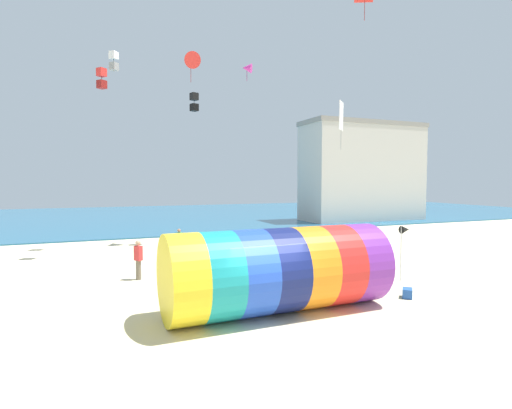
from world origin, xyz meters
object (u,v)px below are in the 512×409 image
Objects in this scene: bystander_near_water at (179,242)px; kite_handler at (375,270)px; kite_red_box at (102,78)px; beach_flag at (405,232)px; kite_white_box at (114,61)px; giant_inflatable_tube at (278,270)px; bystander_mid_beach at (138,259)px; kite_white_diamond at (341,116)px; kite_magenta_delta at (247,68)px; cooler_box at (407,293)px; kite_black_box at (194,102)px; kite_red_delta at (191,60)px.

kite_handler is at bearing -61.96° from bystander_near_water.
bystander_near_water is (4.19, -0.91, -9.61)m from kite_red_box.
kite_white_box is at bearing 129.82° from beach_flag.
giant_inflatable_tube is 4.33× the size of bystander_mid_beach.
giant_inflatable_tube is 4.52× the size of kite_handler.
giant_inflatable_tube is 2.91× the size of kite_white_diamond.
kite_white_diamond is 1.08× the size of beach_flag.
kite_handler is 14.33m from kite_magenta_delta.
kite_magenta_delta is 11.25m from bystander_near_water.
kite_white_diamond reaches higher than cooler_box.
bystander_mid_beach is (-11.27, -0.61, -7.24)m from kite_white_diamond.
beach_flag is (12.45, -10.94, -8.21)m from kite_red_box.
beach_flag is at bearing -50.18° from kite_white_box.
bystander_near_water is at bearing 129.50° from beach_flag.
kite_black_box is 6.86m from kite_red_box.
giant_inflatable_tube is at bearing -170.76° from kite_handler.
kite_black_box is at bearing 26.44° from kite_red_box.
bystander_near_water is at bearing 95.46° from giant_inflatable_tube.
kite_white_box reaches higher than kite_white_diamond.
kite_magenta_delta is 13.03m from bystander_mid_beach.
kite_red_delta reaches higher than kite_red_box.
kite_black_box is 1.26× the size of kite_magenta_delta.
beach_flag is at bearing -65.89° from kite_red_delta.
kite_white_box is at bearing 105.96° from giant_inflatable_tube.
cooler_box is (-1.91, -7.47, -8.00)m from kite_white_diamond.
kite_magenta_delta is at bearing 30.46° from bystander_mid_beach.
beach_flag is (11.63, -13.95, -10.12)m from kite_white_box.
kite_white_box is (-4.50, 15.71, 10.89)m from giant_inflatable_tube.
bystander_mid_beach is (-4.86, -9.32, -9.14)m from kite_black_box.
bystander_mid_beach is at bearing 143.77° from cooler_box.
kite_magenta_delta reaches higher than kite_red_box.
kite_white_box is at bearing 144.22° from kite_magenta_delta.
cooler_box is at bearing -104.31° from kite_white_diamond.
kite_handler is at bearing -157.44° from beach_flag.
beach_flag is (4.34, -8.69, -9.06)m from kite_magenta_delta.
kite_handler is 10.45m from bystander_mid_beach.
kite_red_delta is at bearing 105.58° from cooler_box.
kite_white_diamond is at bearing 68.43° from kite_handler.
bystander_near_water is 0.89× the size of bystander_mid_beach.
kite_magenta_delta reaches higher than kite_white_diamond.
kite_white_diamond is 12.10m from bystander_near_water.
bystander_mid_beach is at bearing -118.56° from bystander_near_water.
bystander_mid_beach reaches higher than bystander_near_water.
bystander_mid_beach is (1.27, -6.27, -9.49)m from kite_red_box.
bystander_near_water is at bearing -12.30° from kite_red_box.
kite_white_box is 0.51× the size of beach_flag.
kite_red_box is (-6.13, -3.05, 0.35)m from kite_black_box.
bystander_mid_beach reaches higher than cooler_box.
kite_red_delta is (6.01, 3.46, 2.70)m from kite_red_box.
kite_black_box is 5.77m from kite_white_box.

